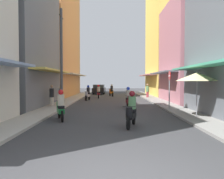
% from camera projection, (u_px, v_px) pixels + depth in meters
% --- Properties ---
extents(ground_plane, '(86.60, 86.60, 0.00)m').
position_uv_depth(ground_plane, '(114.00, 104.00, 20.37)').
color(ground_plane, '#38383A').
extents(sidewalk_left, '(1.63, 47.36, 0.12)m').
position_uv_depth(sidewalk_left, '(64.00, 103.00, 20.39)').
color(sidewalk_left, '#ADA89E').
rests_on(sidewalk_left, ground).
extents(sidewalk_right, '(1.63, 47.36, 0.12)m').
position_uv_depth(sidewalk_right, '(164.00, 103.00, 20.35)').
color(sidewalk_right, gray).
rests_on(sidewalk_right, ground).
extents(building_left_mid, '(7.05, 9.10, 11.17)m').
position_uv_depth(building_left_mid, '(9.00, 35.00, 18.26)').
color(building_left_mid, slate).
rests_on(building_left_mid, ground).
extents(building_left_far, '(7.05, 13.78, 15.33)m').
position_uv_depth(building_left_far, '(50.00, 37.00, 30.32)').
color(building_left_far, '#D88C4C').
rests_on(building_left_far, ground).
extents(building_right_mid, '(7.05, 8.34, 9.38)m').
position_uv_depth(building_right_mid, '(201.00, 52.00, 22.12)').
color(building_right_mid, '#B7727F').
rests_on(building_right_mid, ground).
extents(building_right_far, '(7.05, 10.40, 17.65)m').
position_uv_depth(building_right_far, '(174.00, 30.00, 31.63)').
color(building_right_far, '#EFD159').
rests_on(building_right_far, ground).
extents(motorbike_maroon, '(0.55, 1.81, 1.58)m').
position_uv_depth(motorbike_maroon, '(129.00, 99.00, 17.24)').
color(motorbike_maroon, black).
rests_on(motorbike_maroon, ground).
extents(motorbike_silver, '(0.58, 1.80, 1.58)m').
position_uv_depth(motorbike_silver, '(89.00, 94.00, 24.28)').
color(motorbike_silver, black).
rests_on(motorbike_silver, ground).
extents(motorbike_black, '(0.68, 1.77, 1.58)m').
position_uv_depth(motorbike_black, '(132.00, 111.00, 10.27)').
color(motorbike_black, black).
rests_on(motorbike_black, ground).
extents(motorbike_green, '(0.77, 1.74, 1.58)m').
position_uv_depth(motorbike_green, '(62.00, 107.00, 12.02)').
color(motorbike_green, black).
rests_on(motorbike_green, ground).
extents(motorbike_orange, '(0.68, 1.77, 1.58)m').
position_uv_depth(motorbike_orange, '(112.00, 91.00, 30.71)').
color(motorbike_orange, black).
rests_on(motorbike_orange, ground).
extents(motorbike_red, '(0.55, 1.81, 1.58)m').
position_uv_depth(motorbike_red, '(100.00, 92.00, 27.52)').
color(motorbike_red, black).
rests_on(motorbike_red, ground).
extents(parked_car, '(1.90, 4.16, 1.45)m').
position_uv_depth(parked_car, '(100.00, 89.00, 35.92)').
color(parked_car, black).
rests_on(parked_car, ground).
extents(pedestrian_midway, '(0.44, 0.44, 1.64)m').
position_uv_depth(pedestrian_midway, '(62.00, 94.00, 19.19)').
color(pedestrian_midway, '#262628').
rests_on(pedestrian_midway, ground).
extents(pedestrian_foreground, '(0.34, 0.34, 1.67)m').
position_uv_depth(pedestrian_foreground, '(149.00, 91.00, 27.13)').
color(pedestrian_foreground, '#99333F').
rests_on(pedestrian_foreground, ground).
extents(pedestrian_far, '(0.34, 0.34, 1.70)m').
position_uv_depth(pedestrian_far, '(53.00, 96.00, 17.77)').
color(pedestrian_far, beige).
rests_on(pedestrian_far, ground).
extents(vendor_umbrella, '(2.24, 2.24, 2.46)m').
position_uv_depth(vendor_umbrella, '(198.00, 77.00, 12.38)').
color(vendor_umbrella, '#99999E').
rests_on(vendor_umbrella, ground).
extents(utility_pole, '(0.20, 1.20, 7.29)m').
position_uv_depth(utility_pole, '(63.00, 58.00, 17.23)').
color(utility_pole, '#4C4C4F').
rests_on(utility_pole, ground).
extents(street_sign_no_entry, '(0.07, 0.60, 2.65)m').
position_uv_depth(street_sign_no_entry, '(170.00, 85.00, 15.41)').
color(street_sign_no_entry, gray).
rests_on(street_sign_no_entry, ground).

